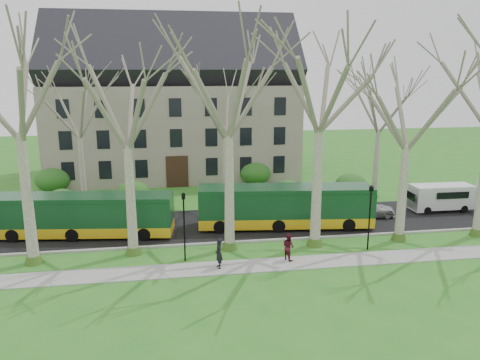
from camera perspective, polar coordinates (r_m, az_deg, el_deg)
The scene contains 15 objects.
ground at distance 31.42m, azimuth 4.35°, elevation -8.40°, with size 120.00×120.00×0.00m, color #297822.
sidewalk at distance 29.17m, azimuth 5.47°, elevation -10.13°, with size 70.00×2.00×0.06m, color gray.
road at distance 36.45m, azimuth 2.39°, elevation -5.21°, with size 80.00×8.00×0.06m, color black.
curb at distance 32.75m, azimuth 3.75°, elevation -7.34°, with size 80.00×0.25×0.14m, color #A5A39E.
building at distance 52.52m, azimuth -8.04°, elevation 9.32°, with size 26.50×12.20×16.00m.
tree_row_verge at distance 29.84m, azimuth 4.45°, elevation 4.40°, with size 49.00×7.00×14.00m.
tree_row_far at distance 40.16m, azimuth -0.93°, elevation 5.29°, with size 33.00×7.00×12.00m.
lamp_row at distance 29.63m, azimuth 4.87°, elevation -4.48°, with size 36.22×0.22×4.30m.
hedges at distance 43.75m, azimuth -5.77°, elevation -0.78°, with size 30.60×8.60×2.00m.
bus_lead at distance 34.90m, azimuth -18.37°, elevation -4.05°, with size 12.29×2.56×3.07m, color #123F1F, non-canonical shape.
bus_follow at distance 35.12m, azimuth 5.56°, elevation -3.18°, with size 12.88×2.68×3.22m, color #123F1F, non-canonical shape.
sedan at distance 38.99m, azimuth 15.22°, elevation -3.37°, with size 1.86×4.57×1.33m, color #B5B5BA.
van_a at distance 42.52m, azimuth 23.30°, elevation -2.01°, with size 5.06×1.84×2.21m, color silver, non-canonical shape.
pedestrian_a at distance 28.11m, azimuth -2.60°, elevation -8.91°, with size 0.67×0.44×1.84m, color black.
pedestrian_b at distance 29.41m, azimuth 5.93°, elevation -8.08°, with size 0.83×0.65×1.71m, color #541323.
Camera 1 is at (-6.79, -28.40, 11.61)m, focal length 35.00 mm.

